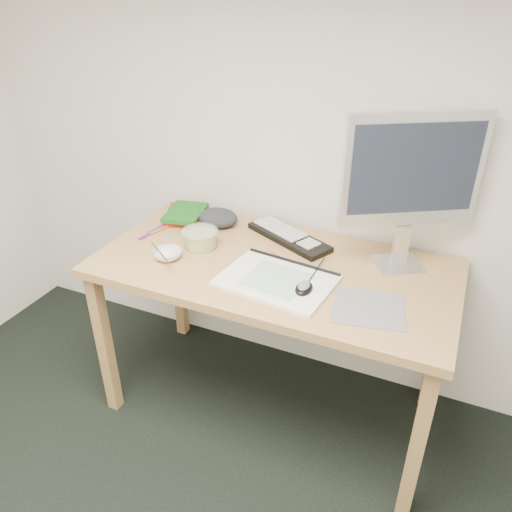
{
  "coord_description": "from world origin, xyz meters",
  "views": [
    {
      "loc": [
        0.44,
        -0.13,
        1.74
      ],
      "look_at": [
        -0.2,
        1.33,
        0.83
      ],
      "focal_mm": 35.0,
      "sensor_mm": 36.0,
      "label": 1
    }
  ],
  "objects": [
    {
      "name": "mouse",
      "position": [
        0.0,
        1.29,
        0.78
      ],
      "size": [
        0.06,
        0.1,
        0.03
      ],
      "primitive_type": "ellipsoid",
      "rotation": [
        0.0,
        0.0,
        0.01
      ],
      "color": "black",
      "rests_on": "sketchpad"
    },
    {
      "name": "sketchpad",
      "position": [
        -0.11,
        1.32,
        0.76
      ],
      "size": [
        0.44,
        0.33,
        0.01
      ],
      "primitive_type": "cube",
      "rotation": [
        0.0,
        0.0,
        -0.12
      ],
      "color": "white",
      "rests_on": "desk"
    },
    {
      "name": "monitor",
      "position": [
        0.27,
        1.62,
        1.12
      ],
      "size": [
        0.46,
        0.29,
        0.59
      ],
      "rotation": [
        0.0,
        0.0,
        0.53
      ],
      "color": "silver",
      "rests_on": "desk"
    },
    {
      "name": "pencil_black",
      "position": [
        -0.02,
        1.45,
        0.75
      ],
      "size": [
        0.17,
        0.03,
        0.01
      ],
      "primitive_type": "cylinder",
      "rotation": [
        0.0,
        1.57,
        0.16
      ],
      "color": "black",
      "rests_on": "desk"
    },
    {
      "name": "pencil_tan",
      "position": [
        -0.21,
        1.45,
        0.75
      ],
      "size": [
        0.18,
        0.1,
        0.01
      ],
      "primitive_type": "cylinder",
      "rotation": [
        0.0,
        1.57,
        -0.51
      ],
      "color": "tan",
      "rests_on": "desk"
    },
    {
      "name": "keyboard",
      "position": [
        -0.19,
        1.65,
        0.76
      ],
      "size": [
        0.41,
        0.29,
        0.02
      ],
      "primitive_type": "cube",
      "rotation": [
        0.0,
        0.0,
        -0.46
      ],
      "color": "black",
      "rests_on": "desk"
    },
    {
      "name": "pencil_pink",
      "position": [
        -0.15,
        1.49,
        0.75
      ],
      "size": [
        0.18,
        0.09,
        0.01
      ],
      "primitive_type": "cylinder",
      "rotation": [
        0.0,
        1.57,
        -0.44
      ],
      "color": "#D06879",
      "rests_on": "desk"
    },
    {
      "name": "rice_bowl",
      "position": [
        -0.57,
        1.3,
        0.77
      ],
      "size": [
        0.12,
        0.12,
        0.04
      ],
      "primitive_type": "imported",
      "rotation": [
        0.0,
        0.0,
        0.07
      ],
      "color": "white",
      "rests_on": "desk"
    },
    {
      "name": "book_green",
      "position": [
        -0.7,
        1.65,
        0.78
      ],
      "size": [
        0.2,
        0.25,
        0.02
      ],
      "primitive_type": "cube",
      "rotation": [
        0.0,
        0.0,
        0.21
      ],
      "color": "#175E19",
      "rests_on": "book_red"
    },
    {
      "name": "cloth_lump",
      "position": [
        -0.54,
        1.66,
        0.78
      ],
      "size": [
        0.16,
        0.14,
        0.06
      ],
      "primitive_type": "ellipsoid",
      "rotation": [
        0.0,
        0.0,
        0.07
      ],
      "color": "#26272D",
      "rests_on": "desk"
    },
    {
      "name": "marker_orange",
      "position": [
        -0.74,
        1.5,
        0.76
      ],
      "size": [
        0.04,
        0.11,
        0.01
      ],
      "primitive_type": "cylinder",
      "rotation": [
        0.0,
        1.57,
        1.28
      ],
      "color": "orange",
      "rests_on": "desk"
    },
    {
      "name": "fruit_tub",
      "position": [
        -0.5,
        1.45,
        0.79
      ],
      "size": [
        0.19,
        0.19,
        0.07
      ],
      "primitive_type": "cylinder",
      "rotation": [
        0.0,
        0.0,
        -0.34
      ],
      "color": "#CBC647",
      "rests_on": "desk"
    },
    {
      "name": "chopsticks",
      "position": [
        -0.58,
        1.27,
        0.79
      ],
      "size": [
        0.19,
        0.14,
        0.02
      ],
      "primitive_type": "cylinder",
      "rotation": [
        0.0,
        1.57,
        -0.63
      ],
      "color": "#AEAFB1",
      "rests_on": "rice_bowl"
    },
    {
      "name": "mousepad",
      "position": [
        0.23,
        1.29,
        0.75
      ],
      "size": [
        0.28,
        0.26,
        0.0
      ],
      "primitive_type": "cube",
      "rotation": [
        0.0,
        0.0,
        0.2
      ],
      "color": "gray",
      "rests_on": "desk"
    },
    {
      "name": "marker_purple",
      "position": [
        -0.76,
        1.46,
        0.76
      ],
      "size": [
        0.04,
        0.14,
        0.01
      ],
      "primitive_type": "cylinder",
      "rotation": [
        0.0,
        1.57,
        1.37
      ],
      "color": "#762998",
      "rests_on": "desk"
    },
    {
      "name": "desk",
      "position": [
        -0.17,
        1.43,
        0.67
      ],
      "size": [
        1.4,
        0.7,
        0.75
      ],
      "color": "tan",
      "rests_on": "ground"
    },
    {
      "name": "book_red",
      "position": [
        -0.71,
        1.67,
        0.76
      ],
      "size": [
        0.25,
        0.28,
        0.02
      ],
      "primitive_type": "cube",
      "rotation": [
        0.0,
        0.0,
        0.39
      ],
      "color": "maroon",
      "rests_on": "desk"
    },
    {
      "name": "marker_blue",
      "position": [
        -0.76,
        1.5,
        0.76
      ],
      "size": [
        0.03,
        0.12,
        0.01
      ],
      "primitive_type": "cylinder",
      "rotation": [
        0.0,
        1.57,
        1.39
      ],
      "color": "#1D1B93",
      "rests_on": "desk"
    }
  ]
}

